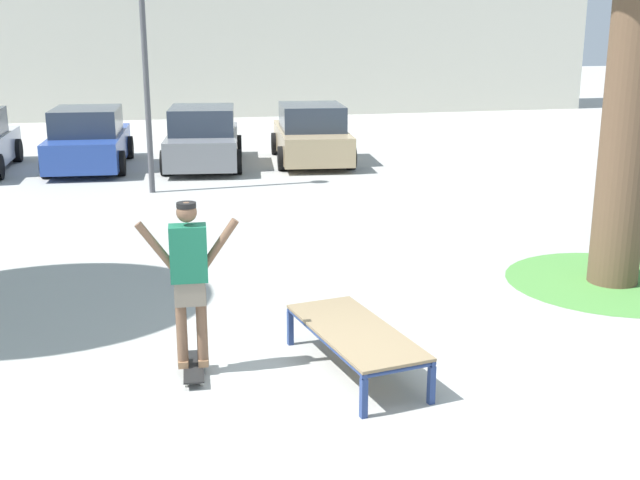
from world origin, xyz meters
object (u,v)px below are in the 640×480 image
skateboard (194,367)px  light_post (142,6)px  car_blue (89,140)px  car_grey (203,139)px  skate_box (355,334)px  skater (189,273)px  car_tan (311,135)px

skateboard → light_post: bearing=90.5°
car_blue → car_grey: size_ratio=0.98×
skateboard → car_blue: bearing=96.5°
skate_box → skater: bearing=168.4°
skateboard → car_blue: 13.04m
car_tan → light_post: bearing=-143.5°
car_tan → light_post: 6.11m
skate_box → skater: skater is taller
car_blue → skateboard: bearing=-83.5°
car_blue → light_post: (1.40, -3.50, 3.13)m
car_tan → skater: bearing=-108.2°
car_blue → car_tan: same height
skater → car_grey: bearing=84.0°
skate_box → car_grey: size_ratio=0.45×
skate_box → light_post: light_post is taller
skateboard → skater: skater is taller
skateboard → car_tan: car_tan is taller
skate_box → light_post: 10.48m
car_grey → skater: bearing=-96.0°
skate_box → car_tan: bearing=78.9°
skate_box → skater: 1.76m
skateboard → skater: 0.99m
skateboard → light_post: (-0.08, 9.44, 3.75)m
skater → car_tan: 13.23m
skate_box → skateboard: (-1.60, 0.33, -0.34)m
skateboard → skater: size_ratio=0.48×
skater → light_post: (-0.08, 9.44, 2.75)m
skate_box → car_blue: size_ratio=0.46×
car_tan → light_post: light_post is taller
skater → car_blue: size_ratio=0.39×
car_blue → car_tan: bearing=-3.9°
car_blue → car_grey: (2.81, -0.39, 0.00)m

